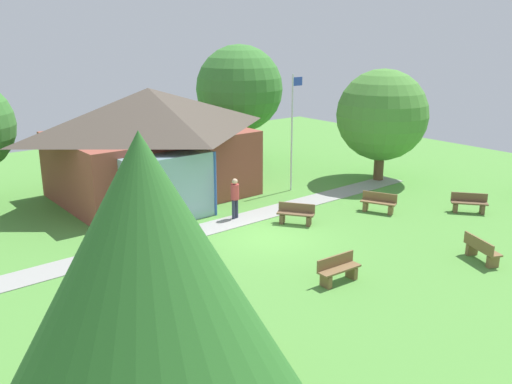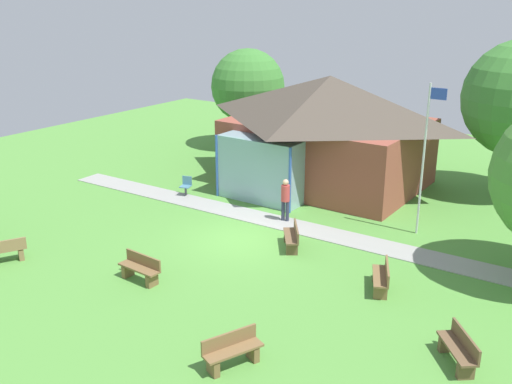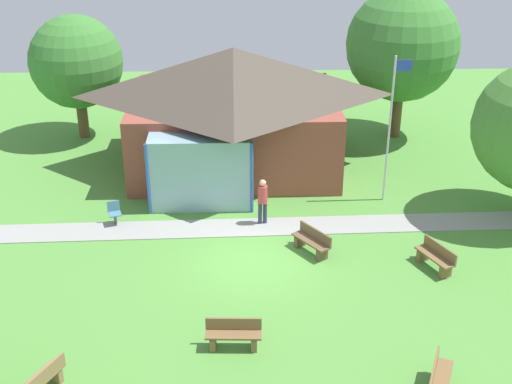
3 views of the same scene
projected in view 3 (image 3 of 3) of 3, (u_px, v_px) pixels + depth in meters
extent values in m
plane|color=#54933D|center=(255.00, 260.00, 22.32)|extent=(44.00, 44.00, 0.00)
cube|color=brown|center=(234.00, 131.00, 28.56)|extent=(8.35, 6.36, 3.07)
pyramid|color=#4C4238|center=(233.00, 72.00, 27.44)|extent=(9.35, 7.36, 2.00)
cube|color=#8CB2BF|center=(201.00, 172.00, 25.21)|extent=(3.76, 1.20, 2.77)
cylinder|color=#3359B2|center=(148.00, 180.00, 24.62)|extent=(0.12, 0.12, 2.77)
cylinder|color=#3359B2|center=(252.00, 178.00, 24.72)|extent=(0.12, 0.12, 2.77)
cube|color=#999993|center=(253.00, 227.00, 24.26)|extent=(21.51, 1.87, 0.03)
cylinder|color=silver|center=(389.00, 131.00, 25.01)|extent=(0.08, 0.08, 5.62)
cube|color=blue|center=(404.00, 65.00, 23.93)|extent=(0.60, 0.02, 0.40)
cube|color=brown|center=(311.00, 241.00, 22.52)|extent=(1.23, 1.47, 0.06)
cube|color=brown|center=(322.00, 255.00, 22.24)|extent=(0.42, 0.36, 0.39)
cube|color=brown|center=(300.00, 241.00, 23.03)|extent=(0.42, 0.36, 0.39)
cube|color=brown|center=(316.00, 234.00, 22.53)|extent=(0.92, 1.25, 0.36)
cube|color=brown|center=(233.00, 334.00, 18.12)|extent=(1.52, 0.50, 0.06)
cube|color=brown|center=(254.00, 342.00, 18.23)|extent=(0.18, 0.41, 0.39)
cube|color=brown|center=(213.00, 342.00, 18.24)|extent=(0.18, 0.41, 0.39)
cube|color=brown|center=(234.00, 324.00, 18.20)|extent=(1.50, 0.12, 0.36)
cube|color=brown|center=(441.00, 379.00, 16.59)|extent=(0.99, 1.55, 0.06)
cube|color=brown|center=(443.00, 373.00, 17.16)|extent=(0.43, 0.30, 0.39)
cube|color=brown|center=(434.00, 370.00, 16.55)|extent=(0.64, 1.41, 0.36)
cube|color=olive|center=(38.00, 380.00, 16.53)|extent=(1.09, 1.53, 0.06)
cube|color=olive|center=(55.00, 375.00, 17.08)|extent=(0.43, 0.33, 0.39)
cube|color=olive|center=(43.00, 376.00, 16.36)|extent=(0.75, 1.36, 0.36)
cube|color=brown|center=(435.00, 257.00, 21.65)|extent=(1.03, 1.55, 0.06)
cube|color=brown|center=(445.00, 272.00, 21.32)|extent=(0.43, 0.31, 0.39)
cube|color=brown|center=(423.00, 255.00, 22.21)|extent=(0.43, 0.31, 0.39)
cube|color=brown|center=(440.00, 249.00, 21.64)|extent=(0.69, 1.38, 0.36)
cube|color=teal|center=(115.00, 214.00, 24.26)|extent=(0.55, 0.55, 0.04)
cube|color=teal|center=(113.00, 206.00, 24.33)|extent=(0.43, 0.17, 0.40)
cylinder|color=#4C4C51|center=(115.00, 220.00, 24.36)|extent=(0.10, 0.10, 0.42)
cylinder|color=#4C4C51|center=(116.00, 224.00, 24.45)|extent=(0.36, 0.36, 0.02)
cylinder|color=#2D3347|center=(265.00, 213.00, 24.36)|extent=(0.14, 0.14, 0.85)
cylinder|color=#2D3347|center=(260.00, 213.00, 24.33)|extent=(0.14, 0.14, 0.85)
cylinder|color=#BF3F3F|center=(263.00, 194.00, 24.01)|extent=(0.34, 0.34, 0.65)
sphere|color=#D8AD8C|center=(263.00, 183.00, 23.82)|extent=(0.24, 0.24, 0.24)
cylinder|color=brown|center=(83.00, 116.00, 31.74)|extent=(0.49, 0.49, 2.02)
sphere|color=#3D7F33|center=(76.00, 62.00, 30.60)|extent=(4.19, 4.19, 4.19)
cylinder|color=brown|center=(396.00, 111.00, 31.73)|extent=(0.53, 0.53, 2.43)
sphere|color=#3D7F33|center=(402.00, 45.00, 30.36)|extent=(5.05, 5.05, 5.05)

